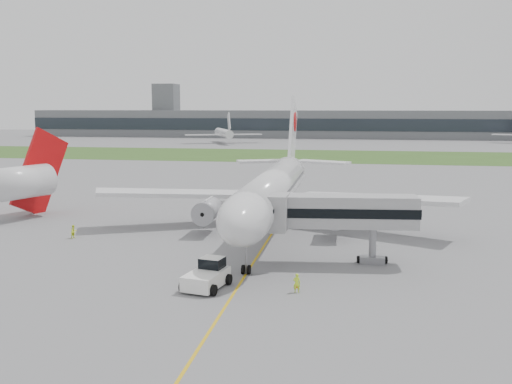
% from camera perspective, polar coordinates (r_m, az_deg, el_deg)
% --- Properties ---
extents(ground, '(600.00, 600.00, 0.00)m').
position_cam_1_polar(ground, '(69.97, 1.26, -4.71)').
color(ground, slate).
rests_on(ground, ground).
extents(apron_markings, '(70.00, 70.00, 0.04)m').
position_cam_1_polar(apron_markings, '(65.17, 0.62, -5.71)').
color(apron_markings, gold).
rests_on(apron_markings, ground).
extents(grass_strip, '(600.00, 50.00, 0.02)m').
position_cam_1_polar(grass_strip, '(188.33, 6.57, 3.62)').
color(grass_strip, '#33521E').
rests_on(grass_strip, ground).
extents(terminal_building, '(320.00, 22.30, 14.00)m').
position_cam_1_polar(terminal_building, '(297.56, 7.74, 6.74)').
color(terminal_building, slate).
rests_on(terminal_building, ground).
extents(control_tower, '(12.00, 12.00, 56.00)m').
position_cam_1_polar(control_tower, '(316.00, -8.89, 5.55)').
color(control_tower, slate).
rests_on(control_tower, ground).
extents(airliner, '(48.13, 53.95, 17.88)m').
position_cam_1_polar(airliner, '(73.66, 1.83, 0.44)').
color(airliner, silver).
rests_on(airliner, ground).
extents(pushback_tug, '(4.08, 5.33, 2.50)m').
position_cam_1_polar(pushback_tug, '(51.71, -4.84, -8.23)').
color(pushback_tug, white).
rests_on(pushback_tug, ground).
extents(jet_bridge, '(15.87, 5.97, 7.35)m').
position_cam_1_polar(jet_bridge, '(58.29, 7.71, -2.01)').
color(jet_bridge, '#A2A2A5').
rests_on(jet_bridge, ground).
extents(safety_cone_left, '(0.42, 0.42, 0.58)m').
position_cam_1_polar(safety_cone_left, '(51.51, -7.36, -9.34)').
color(safety_cone_left, '#FF350D').
rests_on(safety_cone_left, ground).
extents(safety_cone_right, '(0.37, 0.37, 0.51)m').
position_cam_1_polar(safety_cone_right, '(51.69, 4.02, -9.26)').
color(safety_cone_right, '#FF350D').
rests_on(safety_cone_right, ground).
extents(ground_crew_near, '(0.67, 0.48, 1.72)m').
position_cam_1_polar(ground_crew_near, '(50.26, 4.09, -9.07)').
color(ground_crew_near, '#CBFF2A').
rests_on(ground_crew_near, ground).
extents(ground_crew_far, '(0.87, 0.98, 1.68)m').
position_cam_1_polar(ground_crew_far, '(73.56, -17.76, -3.79)').
color(ground_crew_far, '#E7FF2A').
rests_on(ground_crew_far, ground).
extents(neighbor_aircraft, '(8.19, 16.89, 13.71)m').
position_cam_1_polar(neighbor_aircraft, '(88.16, -22.48, 0.98)').
color(neighbor_aircraft, red).
rests_on(neighbor_aircraft, ground).
extents(distant_aircraft_left, '(42.65, 40.48, 12.94)m').
position_cam_1_polar(distant_aircraft_left, '(252.23, -3.25, 4.90)').
color(distant_aircraft_left, silver).
rests_on(distant_aircraft_left, ground).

